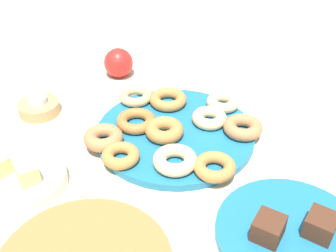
{
  "coord_description": "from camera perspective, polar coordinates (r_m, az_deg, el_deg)",
  "views": [
    {
      "loc": [
        -0.38,
        0.64,
        0.57
      ],
      "look_at": [
        0.0,
        0.03,
        0.05
      ],
      "focal_mm": 44.94,
      "sensor_mm": 36.0,
      "label": 1
    }
  ],
  "objects": [
    {
      "name": "donut_8",
      "position": [
        1.01,
        7.46,
        3.22
      ],
      "size": [
        0.11,
        0.11,
        0.03
      ],
      "primitive_type": "torus",
      "rotation": [
        0.0,
        0.0,
        3.76
      ],
      "color": "#EABC84",
      "rests_on": "donut_plate"
    },
    {
      "name": "donut_10",
      "position": [
        0.9,
        -8.76,
        -1.57
      ],
      "size": [
        0.1,
        0.1,
        0.03
      ],
      "primitive_type": "torus",
      "rotation": [
        0.0,
        0.0,
        2.93
      ],
      "color": "#B27547",
      "rests_on": "donut_plate"
    },
    {
      "name": "donut_1",
      "position": [
        0.94,
        -4.34,
        0.69
      ],
      "size": [
        0.09,
        0.09,
        0.02
      ],
      "primitive_type": "torus",
      "rotation": [
        0.0,
        0.0,
        6.27
      ],
      "color": "#AD6B33",
      "rests_on": "donut_plate"
    },
    {
      "name": "donut_0",
      "position": [
        0.91,
        -0.49,
        -0.57
      ],
      "size": [
        0.11,
        0.11,
        0.03
      ],
      "primitive_type": "torus",
      "rotation": [
        0.0,
        0.0,
        5.13
      ],
      "color": "#BC7A3D",
      "rests_on": "donut_plate"
    },
    {
      "name": "ground_plane",
      "position": [
        0.94,
        0.97,
        -1.4
      ],
      "size": [
        2.4,
        2.4,
        0.0
      ],
      "primitive_type": "plane",
      "color": "beige"
    },
    {
      "name": "donut_plate",
      "position": [
        0.94,
        0.97,
        -0.99
      ],
      "size": [
        0.35,
        0.35,
        0.02
      ],
      "primitive_type": "cylinder",
      "color": "#1E6B93",
      "rests_on": "ground_plane"
    },
    {
      "name": "donut_9",
      "position": [
        1.03,
        -4.41,
        4.04
      ],
      "size": [
        0.09,
        0.09,
        0.02
      ],
      "primitive_type": "torus",
      "rotation": [
        0.0,
        0.0,
        6.11
      ],
      "color": "tan",
      "rests_on": "donut_plate"
    },
    {
      "name": "donut_5",
      "position": [
        1.01,
        0.01,
        3.63
      ],
      "size": [
        0.12,
        0.12,
        0.03
      ],
      "primitive_type": "torus",
      "rotation": [
        0.0,
        0.0,
        2.05
      ],
      "color": "#BC7A3D",
      "rests_on": "donut_plate"
    },
    {
      "name": "donut_3",
      "position": [
        0.95,
        5.64,
        1.1
      ],
      "size": [
        0.1,
        0.1,
        0.03
      ],
      "primitive_type": "torus",
      "rotation": [
        0.0,
        0.0,
        4.31
      ],
      "color": "#EABC84",
      "rests_on": "donut_plate"
    },
    {
      "name": "donut_7",
      "position": [
        0.93,
        10.11,
        -0.17
      ],
      "size": [
        0.11,
        0.11,
        0.03
      ],
      "primitive_type": "torus",
      "rotation": [
        0.0,
        0.0,
        2.67
      ],
      "color": "#B27547",
      "rests_on": "donut_plate"
    },
    {
      "name": "tealight",
      "position": [
        1.05,
        -17.27,
        3.4
      ],
      "size": [
        0.04,
        0.04,
        0.01
      ],
      "primitive_type": "cylinder",
      "color": "silver",
      "rests_on": "candle_holder"
    },
    {
      "name": "brownie_far",
      "position": [
        0.72,
        13.46,
        -13.31
      ],
      "size": [
        0.05,
        0.05,
        0.04
      ],
      "primitive_type": "cube",
      "rotation": [
        0.0,
        0.0,
        0.02
      ],
      "color": "#472819",
      "rests_on": "cake_plate"
    },
    {
      "name": "apple",
      "position": [
        1.16,
        -6.73,
        8.52
      ],
      "size": [
        0.08,
        0.08,
        0.08
      ],
      "primitive_type": "sphere",
      "color": "red",
      "rests_on": "ground_plane"
    },
    {
      "name": "donut_6",
      "position": [
        0.82,
        6.34,
        -5.53
      ],
      "size": [
        0.11,
        0.11,
        0.02
      ],
      "primitive_type": "torus",
      "rotation": [
        0.0,
        0.0,
        4.33
      ],
      "color": "#BC7A3D",
      "rests_on": "donut_plate"
    },
    {
      "name": "cake_plate",
      "position": [
        0.76,
        16.36,
        -13.92
      ],
      "size": [
        0.26,
        0.26,
        0.02
      ],
      "primitive_type": "cylinder",
      "color": "#1E6B93",
      "rests_on": "ground_plane"
    },
    {
      "name": "melon_chunk_left",
      "position": [
        0.82,
        -18.5,
        -6.18
      ],
      "size": [
        0.05,
        0.05,
        0.04
      ],
      "primitive_type": "cube",
      "rotation": [
        0.0,
        0.0,
        -0.44
      ],
      "color": "#DBD67A",
      "rests_on": "fruit_bowl"
    },
    {
      "name": "fruit_bowl",
      "position": [
        0.86,
        -19.5,
        -7.04
      ],
      "size": [
        0.18,
        0.18,
        0.03
      ],
      "primitive_type": "cylinder",
      "color": "silver",
      "rests_on": "ground_plane"
    },
    {
      "name": "donut_4",
      "position": [
        0.85,
        -6.44,
        -4.01
      ],
      "size": [
        0.09,
        0.09,
        0.02
      ],
      "primitive_type": "torus",
      "rotation": [
        0.0,
        0.0,
        3.02
      ],
      "color": "#BC7A3D",
      "rests_on": "donut_plate"
    },
    {
      "name": "donut_2",
      "position": [
        0.83,
        0.96,
        -4.65
      ],
      "size": [
        0.1,
        0.1,
        0.03
      ],
      "primitive_type": "torus",
      "rotation": [
        0.0,
        0.0,
        3.25
      ],
      "color": "#EABC84",
      "rests_on": "donut_plate"
    },
    {
      "name": "candle_holder",
      "position": [
        1.06,
        -17.07,
        2.4
      ],
      "size": [
        0.1,
        0.1,
        0.03
      ],
      "primitive_type": "cylinder",
      "color": "tan",
      "rests_on": "ground_plane"
    },
    {
      "name": "brownie_near",
      "position": [
        0.75,
        20.01,
        -12.51
      ],
      "size": [
        0.05,
        0.05,
        0.04
      ],
      "primitive_type": "cube",
      "rotation": [
        0.0,
        0.0,
        -0.02
      ],
      "color": "#472819",
      "rests_on": "cake_plate"
    }
  ]
}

